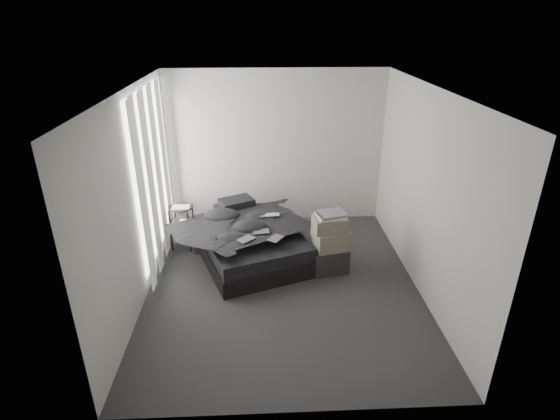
{
  "coord_description": "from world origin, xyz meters",
  "views": [
    {
      "loc": [
        -0.28,
        -5.0,
        3.39
      ],
      "look_at": [
        0.0,
        0.8,
        0.75
      ],
      "focal_mm": 28.0,
      "sensor_mm": 36.0,
      "label": 1
    }
  ],
  "objects_px": {
    "bed": "(251,250)",
    "side_stand": "(182,227)",
    "box_lower": "(329,259)",
    "laptop": "(270,212)"
  },
  "relations": [
    {
      "from": "laptop",
      "to": "box_lower",
      "type": "bearing_deg",
      "value": -37.06
    },
    {
      "from": "bed",
      "to": "side_stand",
      "type": "relative_size",
      "value": 2.66
    },
    {
      "from": "bed",
      "to": "laptop",
      "type": "distance_m",
      "value": 0.64
    },
    {
      "from": "bed",
      "to": "box_lower",
      "type": "bearing_deg",
      "value": -40.52
    },
    {
      "from": "laptop",
      "to": "side_stand",
      "type": "bearing_deg",
      "value": 169.2
    },
    {
      "from": "laptop",
      "to": "side_stand",
      "type": "xyz_separation_m",
      "value": [
        -1.36,
        0.21,
        -0.32
      ]
    },
    {
      "from": "side_stand",
      "to": "box_lower",
      "type": "distance_m",
      "value": 2.32
    },
    {
      "from": "bed",
      "to": "box_lower",
      "type": "relative_size",
      "value": 3.67
    },
    {
      "from": "bed",
      "to": "side_stand",
      "type": "bearing_deg",
      "value": 140.86
    },
    {
      "from": "side_stand",
      "to": "box_lower",
      "type": "relative_size",
      "value": 1.38
    }
  ]
}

